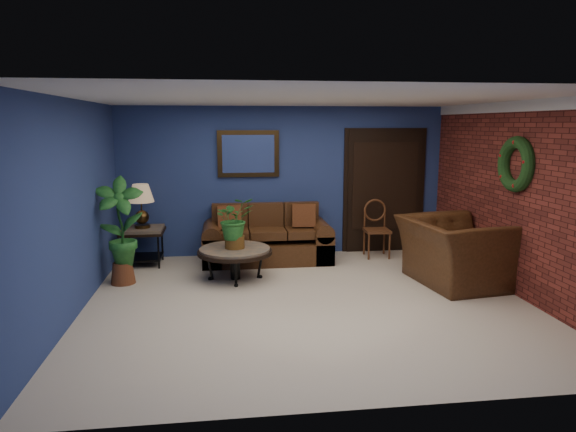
{
  "coord_description": "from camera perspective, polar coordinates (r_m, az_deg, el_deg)",
  "views": [
    {
      "loc": [
        -1.04,
        -6.08,
        2.21
      ],
      "look_at": [
        -0.18,
        0.55,
        1.0
      ],
      "focal_mm": 32.0,
      "sensor_mm": 36.0,
      "label": 1
    }
  ],
  "objects": [
    {
      "name": "floor",
      "position": [
        6.56,
        2.24,
        -9.49
      ],
      "size": [
        5.5,
        5.5,
        0.0
      ],
      "primitive_type": "plane",
      "color": "beige",
      "rests_on": "ground"
    },
    {
      "name": "ceiling",
      "position": [
        6.18,
        2.41,
        12.9
      ],
      "size": [
        5.5,
        5.0,
        0.02
      ],
      "primitive_type": "cube",
      "color": "white",
      "rests_on": "wall_back"
    },
    {
      "name": "closet_door",
      "position": [
        9.07,
        10.63,
        2.69
      ],
      "size": [
        1.44,
        0.06,
        2.18
      ],
      "primitive_type": "cube",
      "color": "black",
      "rests_on": "wall_back"
    },
    {
      "name": "wall_mirror",
      "position": [
        8.57,
        -4.43,
        6.9
      ],
      "size": [
        1.02,
        0.06,
        0.77
      ],
      "primitive_type": "cube",
      "color": "#3E2A13",
      "rests_on": "wall_back"
    },
    {
      "name": "tall_plant",
      "position": [
        7.44,
        -18.14,
        -1.12
      ],
      "size": [
        0.7,
        0.5,
        1.5
      ],
      "color": "brown",
      "rests_on": "ground"
    },
    {
      "name": "armchair",
      "position": [
        7.51,
        18.04,
        -3.8
      ],
      "size": [
        1.41,
        1.56,
        0.91
      ],
      "primitive_type": "imported",
      "rotation": [
        0.0,
        0.0,
        1.71
      ],
      "color": "#4C2A15",
      "rests_on": "ground"
    },
    {
      "name": "sofa",
      "position": [
        8.41,
        -2.4,
        -2.89
      ],
      "size": [
        2.06,
        0.89,
        0.93
      ],
      "color": "#4C2A15",
      "rests_on": "ground"
    },
    {
      "name": "wall_right_brick",
      "position": [
        7.23,
        24.34,
        1.68
      ],
      "size": [
        0.04,
        5.0,
        2.5
      ],
      "primitive_type": "cube",
      "color": "maroon",
      "rests_on": "ground"
    },
    {
      "name": "crown_molding",
      "position": [
        7.16,
        24.84,
        11.05
      ],
      "size": [
        0.03,
        5.0,
        0.14
      ],
      "primitive_type": "cube",
      "color": "white",
      "rests_on": "wall_right_brick"
    },
    {
      "name": "side_chair",
      "position": [
        8.76,
        9.77,
        -0.93
      ],
      "size": [
        0.43,
        0.43,
        0.96
      ],
      "rotation": [
        0.0,
        0.0,
        -0.05
      ],
      "color": "brown",
      "rests_on": "ground"
    },
    {
      "name": "wall_back",
      "position": [
        8.7,
        -0.45,
        3.87
      ],
      "size": [
        5.5,
        0.04,
        2.5
      ],
      "primitive_type": "cube",
      "color": "navy",
      "rests_on": "ground"
    },
    {
      "name": "coffee_table",
      "position": [
        7.4,
        -5.92,
        -3.99
      ],
      "size": [
        1.07,
        1.07,
        0.46
      ],
      "rotation": [
        0.0,
        0.0,
        0.29
      ],
      "color": "#4B4741",
      "rests_on": "ground"
    },
    {
      "name": "table_lamp",
      "position": [
        8.31,
        -16.0,
        1.65
      ],
      "size": [
        0.4,
        0.4,
        0.67
      ],
      "color": "#3E2A13",
      "rests_on": "end_table"
    },
    {
      "name": "coffee_plant",
      "position": [
        7.3,
        -5.99,
        -0.48
      ],
      "size": [
        0.66,
        0.61,
        0.73
      ],
      "color": "brown",
      "rests_on": "coffee_table"
    },
    {
      "name": "end_table",
      "position": [
        8.41,
        -15.81,
        -2.2
      ],
      "size": [
        0.66,
        0.66,
        0.6
      ],
      "color": "#4B4741",
      "rests_on": "ground"
    },
    {
      "name": "wall_left",
      "position": [
        6.39,
        -22.78,
        0.78
      ],
      "size": [
        0.04,
        5.0,
        2.5
      ],
      "primitive_type": "cube",
      "color": "navy",
      "rests_on": "ground"
    },
    {
      "name": "floor_plant",
      "position": [
        7.61,
        19.41,
        -4.15
      ],
      "size": [
        0.35,
        0.28,
        0.78
      ],
      "color": "brown",
      "rests_on": "ground"
    },
    {
      "name": "wreath",
      "position": [
        7.2,
        23.99,
        5.28
      ],
      "size": [
        0.16,
        0.72,
        0.72
      ],
      "primitive_type": "torus",
      "rotation": [
        0.0,
        1.57,
        0.0
      ],
      "color": "black",
      "rests_on": "wall_right_brick"
    }
  ]
}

